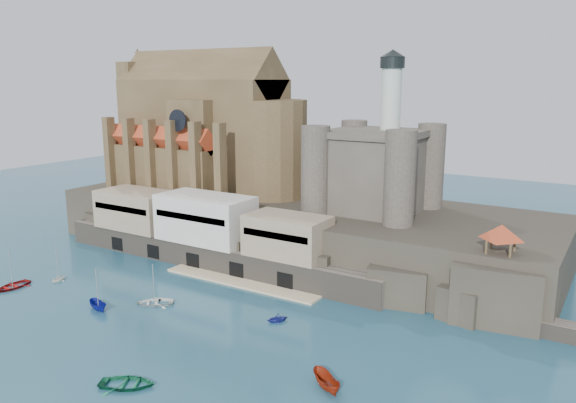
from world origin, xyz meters
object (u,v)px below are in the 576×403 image
at_px(church, 208,134).
at_px(pavilion, 502,234).
at_px(boat_0, 13,288).
at_px(castle_keep, 375,166).
at_px(boat_2, 99,309).

relative_size(church, pavilion, 7.34).
bearing_deg(boat_0, pavilion, 18.91).
relative_size(castle_keep, boat_2, 6.55).
bearing_deg(pavilion, church, 166.52).
xyz_separation_m(pavilion, boat_0, (-71.13, -29.78, -12.73)).
xyz_separation_m(castle_keep, pavilion, (25.92, -15.08, -5.59)).
bearing_deg(church, pavilion, -13.48).
height_order(pavilion, boat_2, pavilion).
relative_size(pavilion, boat_0, 1.07).
height_order(church, pavilion, church).
bearing_deg(church, castle_keep, -1.11).
bearing_deg(pavilion, boat_2, -151.32).
xyz_separation_m(castle_keep, boat_2, (-25.75, -43.34, -18.31)).
height_order(pavilion, boat_0, pavilion).
relative_size(pavilion, boat_2, 1.43).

